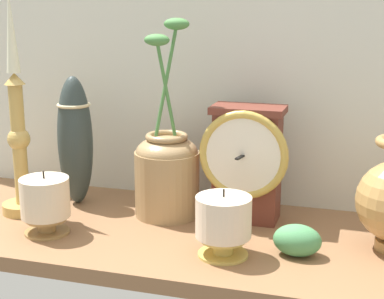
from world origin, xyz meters
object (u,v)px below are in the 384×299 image
object	(u,v)px
pillar_candle_front	(223,222)
tall_ceramic_vase	(75,140)
brass_vase_jar	(167,170)
pillar_candle_near_clock	(45,203)
candlestick_tall_left	(18,135)
mantel_clock	(246,161)

from	to	relation	value
pillar_candle_front	tall_ceramic_vase	world-z (taller)	tall_ceramic_vase
pillar_candle_front	tall_ceramic_vase	xyz separation A→B (cm)	(-32.05, 15.45, 6.88)
pillar_candle_front	tall_ceramic_vase	size ratio (longest dim) A/B	0.44
brass_vase_jar	tall_ceramic_vase	size ratio (longest dim) A/B	1.43
pillar_candle_near_clock	pillar_candle_front	bearing A→B (deg)	-0.44
pillar_candle_front	brass_vase_jar	bearing A→B (deg)	134.02
brass_vase_jar	pillar_candle_front	size ratio (longest dim) A/B	3.29
candlestick_tall_left	pillar_candle_front	world-z (taller)	candlestick_tall_left
mantel_clock	pillar_candle_front	xyz separation A→B (cm)	(-0.14, -15.47, -5.35)
brass_vase_jar	tall_ceramic_vase	distance (cm)	18.74
mantel_clock	candlestick_tall_left	xyz separation A→B (cm)	(-39.11, -7.86, 3.77)
mantel_clock	pillar_candle_front	world-z (taller)	mantel_clock
pillar_candle_front	pillar_candle_near_clock	bearing A→B (deg)	179.56
tall_ceramic_vase	brass_vase_jar	bearing A→B (deg)	-3.83
mantel_clock	tall_ceramic_vase	xyz separation A→B (cm)	(-32.19, -0.02, 1.53)
candlestick_tall_left	tall_ceramic_vase	world-z (taller)	candlestick_tall_left
candlestick_tall_left	brass_vase_jar	xyz separation A→B (cm)	(25.22, 6.61, -6.08)
tall_ceramic_vase	mantel_clock	bearing A→B (deg)	0.04
candlestick_tall_left	pillar_candle_near_clock	size ratio (longest dim) A/B	3.72
candlestick_tall_left	mantel_clock	bearing A→B (deg)	11.36
pillar_candle_near_clock	tall_ceramic_vase	size ratio (longest dim) A/B	0.44
candlestick_tall_left	pillar_candle_near_clock	bearing A→B (deg)	-39.02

